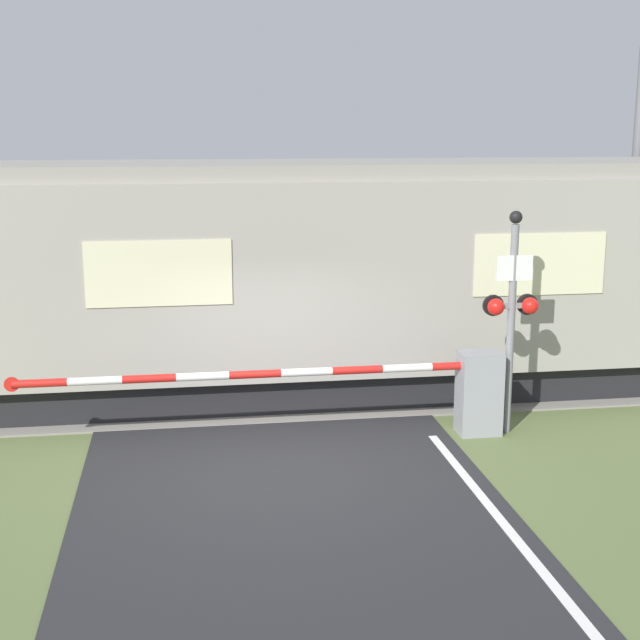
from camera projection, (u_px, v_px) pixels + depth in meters
name	position (u px, v px, depth m)	size (l,w,h in m)	color
ground_plane	(282.00, 473.00, 11.42)	(80.00, 80.00, 0.00)	#5B6B3D
track_bed	(258.00, 392.00, 14.81)	(36.00, 3.20, 0.13)	gray
train	(504.00, 272.00, 15.02)	(20.74, 2.98, 3.80)	black
crossing_barrier	(436.00, 389.00, 12.67)	(6.83, 0.44, 1.21)	gray
signal_post	(512.00, 309.00, 12.56)	(0.81, 0.26, 3.21)	gray
catenary_pole	(636.00, 196.00, 17.02)	(0.20, 1.90, 5.81)	slate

